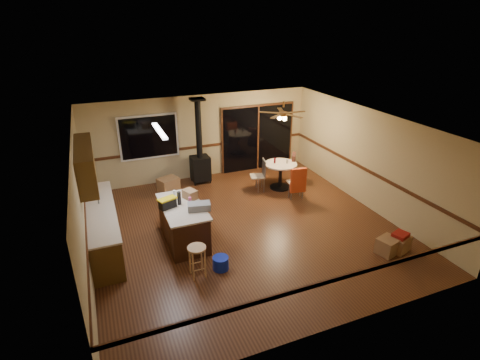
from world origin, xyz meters
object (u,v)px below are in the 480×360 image
wood_stove (200,160)px  toolbox_grey (199,206)px  blue_bucket (221,263)px  chair_left (261,172)px  toolbox_black (168,204)px  box_under_window (168,185)px  chair_near (298,180)px  box_corner_a (399,243)px  kitchen_island (183,223)px  bar_stool (197,261)px  chair_right (294,165)px  box_corner_b (388,246)px  dining_table (280,171)px

wood_stove → toolbox_grey: bearing=-106.6°
blue_bucket → chair_left: chair_left is taller
toolbox_black → box_under_window: 2.83m
wood_stove → chair_near: size_ratio=3.60×
chair_near → box_under_window: bearing=150.3°
chair_left → toolbox_grey: bearing=-139.4°
blue_bucket → box_corner_a: bearing=-12.2°
kitchen_island → chair_near: bearing=14.0°
blue_bucket → box_under_window: bearing=93.0°
wood_stove → toolbox_black: bearing=-118.1°
bar_stool → chair_left: size_ratio=1.30×
chair_left → chair_right: bearing=3.7°
toolbox_grey → box_corner_a: 4.46m
chair_left → kitchen_island: bearing=-146.8°
chair_left → chair_near: same height
toolbox_grey → box_corner_b: 4.18m
toolbox_black → chair_near: 3.87m
box_corner_a → bar_stool: bearing=169.6°
blue_bucket → box_corner_b: size_ratio=0.75×
chair_near → box_corner_a: size_ratio=1.57×
chair_right → box_under_window: size_ratio=1.28×
wood_stove → box_corner_b: (2.67, -5.18, -0.55)m
blue_bucket → chair_near: 3.74m
wood_stove → box_under_window: bearing=-162.0°
box_corner_b → kitchen_island: bearing=151.7°
bar_stool → chair_near: (3.51, 2.20, 0.26)m
bar_stool → chair_near: size_ratio=0.95×
chair_left → box_corner_b: (1.20, -3.95, -0.41)m
toolbox_black → chair_near: (3.76, 0.83, -0.40)m
bar_stool → box_under_window: 4.05m
toolbox_black → dining_table: 4.09m
chair_near → box_corner_a: (0.83, -2.99, -0.43)m
dining_table → toolbox_grey: bearing=-146.3°
toolbox_grey → dining_table: bearing=33.7°
toolbox_grey → dining_table: 3.72m
wood_stove → toolbox_black: (-1.61, -3.02, 0.27)m
toolbox_grey → chair_left: size_ratio=0.95×
blue_bucket → toolbox_grey: bearing=97.3°
kitchen_island → wood_stove: bearing=66.9°
chair_right → box_corner_a: size_ratio=1.57×
toolbox_grey → dining_table: size_ratio=0.51×
kitchen_island → chair_near: chair_near is taller
blue_bucket → chair_right: size_ratio=0.47×
toolbox_black → box_corner_b: toolbox_black is taller
toolbox_grey → chair_near: 3.38m
box_under_window → chair_left: bearing=-19.1°
toolbox_grey → box_under_window: 3.10m
chair_near → toolbox_black: bearing=-167.6°
wood_stove → blue_bucket: 4.48m
dining_table → chair_near: size_ratio=1.37×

